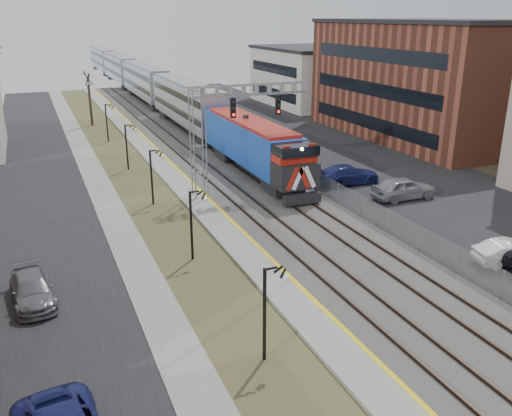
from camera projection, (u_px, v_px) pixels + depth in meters
street_west at (38, 189)px, 42.07m from camera, size 7.00×120.00×0.04m
sidewalk at (98, 183)px, 43.68m from camera, size 2.00×120.00×0.08m
grass_median at (135, 179)px, 44.77m from camera, size 4.00×120.00×0.06m
platform at (170, 174)px, 45.82m from camera, size 2.00×120.00×0.24m
ballast_bed at (226, 168)px, 47.64m from camera, size 8.00×120.00×0.20m
parking_lot at (344, 156)px, 51.99m from camera, size 16.00×120.00×0.04m
platform_edge at (180, 171)px, 46.10m from camera, size 0.24×120.00×0.01m
track_near at (204, 168)px, 46.85m from camera, size 1.58×120.00×0.15m
track_far at (242, 164)px, 48.12m from camera, size 1.58×120.00×0.15m
train at (141, 81)px, 85.65m from camera, size 3.00×108.65×5.33m
signal_gantry at (221, 122)px, 38.69m from camera, size 9.00×1.07×8.15m
lampposts at (190, 225)px, 29.57m from camera, size 0.14×62.14×4.00m
fence at (270, 156)px, 48.92m from camera, size 0.04×120.00×1.60m
buildings_east at (495, 87)px, 51.61m from camera, size 16.00×76.00×15.00m
bare_trees at (17, 146)px, 44.15m from camera, size 12.30×42.30×5.95m
car_lot_b at (512, 253)px, 29.23m from camera, size 4.27×2.29×1.34m
car_lot_d at (347, 175)px, 43.16m from camera, size 5.34×2.26×1.54m
car_lot_e at (404, 189)px, 39.59m from camera, size 4.87×2.05×1.65m
car_street_b at (32, 290)px, 25.37m from camera, size 2.23×4.53×1.27m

